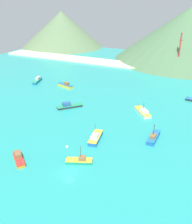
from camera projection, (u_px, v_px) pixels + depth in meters
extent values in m
cube|color=teal|center=(112.00, 127.00, 95.05)|extent=(260.00, 280.00, 0.50)
cylinder|color=#4C3823|center=(187.00, 97.00, 118.88)|extent=(0.51, 0.18, 1.10)
cube|color=#1E5BA8|center=(96.00, 138.00, 86.18)|extent=(4.61, 9.62, 1.28)
cube|color=gold|center=(96.00, 136.00, 85.88)|extent=(4.71, 9.81, 0.20)
cube|color=silver|center=(95.00, 136.00, 84.60)|extent=(2.72, 3.60, 1.05)
cylinder|color=#4C3823|center=(95.00, 129.00, 84.20)|extent=(0.13, 0.13, 3.68)
cube|color=#232328|center=(70.00, 107.00, 111.08)|extent=(9.13, 9.84, 0.72)
cube|color=#238C5B|center=(70.00, 106.00, 110.89)|extent=(9.32, 10.04, 0.20)
cube|color=#28568C|center=(67.00, 104.00, 110.06)|extent=(3.71, 3.82, 1.60)
cube|color=#1E5BA8|center=(154.00, 138.00, 86.47)|extent=(2.45, 9.33, 1.19)
cube|color=#1E669E|center=(154.00, 136.00, 86.19)|extent=(2.50, 9.51, 0.20)
cube|color=brown|center=(153.00, 136.00, 85.02)|extent=(1.80, 2.58, 0.84)
cylinder|color=#4C3823|center=(154.00, 129.00, 84.51)|extent=(0.19, 0.19, 3.66)
cube|color=gold|center=(65.00, 86.00, 135.32)|extent=(9.46, 4.75, 1.28)
cube|color=#1E669E|center=(65.00, 84.00, 135.02)|extent=(9.65, 4.85, 0.20)
cube|color=brown|center=(67.00, 84.00, 134.01)|extent=(2.89, 2.40, 1.35)
cylinder|color=#4C3823|center=(60.00, 81.00, 137.18)|extent=(0.73, 0.31, 1.73)
cube|color=orange|center=(19.00, 160.00, 75.23)|extent=(7.33, 6.59, 0.89)
cube|color=red|center=(19.00, 158.00, 75.01)|extent=(7.47, 6.72, 0.20)
cube|color=brown|center=(18.00, 154.00, 75.47)|extent=(3.46, 3.28, 1.33)
cylinder|color=#4C3823|center=(21.00, 163.00, 71.97)|extent=(0.49, 0.43, 1.21)
cube|color=#1E5BA8|center=(37.00, 81.00, 142.89)|extent=(5.31, 10.68, 1.09)
cube|color=#238C5B|center=(37.00, 80.00, 142.63)|extent=(5.42, 10.89, 0.20)
cube|color=#B2ADA3|center=(38.00, 78.00, 143.53)|extent=(2.84, 4.62, 1.21)
cube|color=silver|center=(143.00, 112.00, 105.20)|extent=(8.98, 9.99, 1.06)
cube|color=gold|center=(143.00, 111.00, 104.94)|extent=(9.16, 10.19, 0.20)
cube|color=silver|center=(144.00, 111.00, 103.54)|extent=(4.24, 4.45, 1.00)
cylinder|color=#4C3823|center=(138.00, 105.00, 108.83)|extent=(0.49, 0.56, 1.44)
cylinder|color=#4C3823|center=(144.00, 106.00, 103.49)|extent=(0.19, 0.19, 2.60)
cube|color=#198466|center=(79.00, 161.00, 74.69)|extent=(7.78, 5.20, 0.77)
cube|color=gold|center=(79.00, 160.00, 74.49)|extent=(7.93, 5.30, 0.20)
cube|color=brown|center=(82.00, 158.00, 74.20)|extent=(2.61, 2.53, 0.98)
cylinder|color=#4C3823|center=(67.00, 158.00, 74.47)|extent=(0.49, 0.30, 1.06)
cylinder|color=#4C3823|center=(81.00, 151.00, 73.29)|extent=(0.13, 0.13, 3.52)
sphere|color=silver|center=(67.00, 147.00, 82.18)|extent=(0.91, 0.91, 0.91)
cube|color=beige|center=(165.00, 69.00, 165.22)|extent=(247.00, 15.06, 1.20)
cone|color=#56704C|center=(62.00, 29.00, 234.30)|extent=(72.71, 72.71, 30.68)
cone|color=#476B47|center=(189.00, 34.00, 184.96)|extent=(104.33, 104.33, 37.17)
cylinder|color=#B7332D|center=(179.00, 53.00, 156.18)|extent=(0.90, 0.90, 23.77)
cylinder|color=#B7332D|center=(181.00, 40.00, 153.05)|extent=(2.38, 0.45, 0.45)
cylinder|color=#B7332D|center=(180.00, 48.00, 155.01)|extent=(0.45, 1.90, 0.45)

